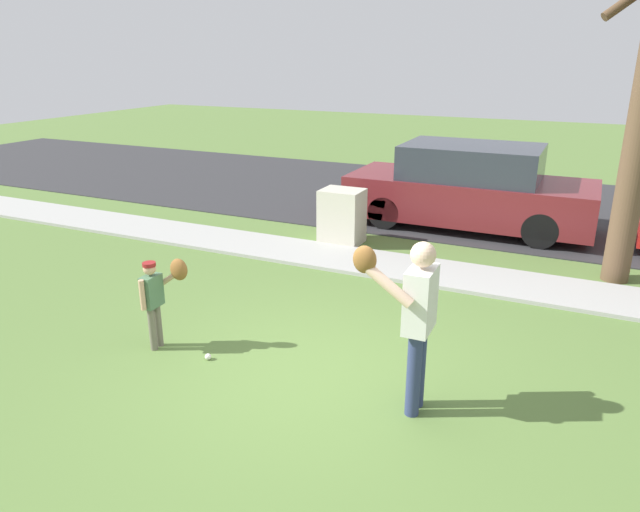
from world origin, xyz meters
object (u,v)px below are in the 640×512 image
utility_cabinet (342,217)px  parked_suv_maroon (469,188)px  person_child (158,291)px  baseball (208,357)px  person_adult (415,311)px

utility_cabinet → parked_suv_maroon: 2.77m
person_child → parked_suv_maroon: (2.20, 6.67, 0.07)m
person_child → baseball: bearing=-3.2°
utility_cabinet → baseball: bearing=-86.0°
baseball → utility_cabinet: 4.70m
parked_suv_maroon → utility_cabinet: bearing=47.3°
utility_cabinet → person_adult: bearing=-59.8°
parked_suv_maroon → person_child: bearing=71.7°
person_adult → utility_cabinet: person_adult is taller
person_child → parked_suv_maroon: parked_suv_maroon is taller
person_adult → parked_suv_maroon: bearing=-83.8°
baseball → utility_cabinet: utility_cabinet is taller
person_child → parked_suv_maroon: size_ratio=0.24×
baseball → utility_cabinet: size_ratio=0.07×
parked_suv_maroon → baseball: bearing=77.0°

